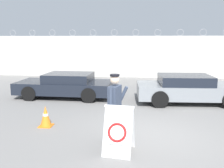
{
  "coord_description": "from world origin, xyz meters",
  "views": [
    {
      "loc": [
        -0.29,
        -6.87,
        2.71
      ],
      "look_at": [
        -1.23,
        0.96,
        1.3
      ],
      "focal_mm": 40.0,
      "sensor_mm": 36.0,
      "label": 1
    }
  ],
  "objects_px": {
    "barricade_sign": "(119,130)",
    "security_guard": "(115,105)",
    "traffic_cone_near": "(46,116)",
    "parked_car_front_coupe": "(66,85)",
    "parked_car_rear_sedan": "(189,89)"
  },
  "relations": [
    {
      "from": "traffic_cone_near",
      "to": "parked_car_front_coupe",
      "type": "height_order",
      "value": "parked_car_front_coupe"
    },
    {
      "from": "security_guard",
      "to": "parked_car_front_coupe",
      "type": "height_order",
      "value": "security_guard"
    },
    {
      "from": "parked_car_front_coupe",
      "to": "parked_car_rear_sedan",
      "type": "bearing_deg",
      "value": 176.62
    },
    {
      "from": "barricade_sign",
      "to": "traffic_cone_near",
      "type": "xyz_separation_m",
      "value": [
        -2.46,
        1.59,
        -0.26
      ]
    },
    {
      "from": "traffic_cone_near",
      "to": "parked_car_front_coupe",
      "type": "xyz_separation_m",
      "value": [
        -0.58,
        4.0,
        0.26
      ]
    },
    {
      "from": "parked_car_rear_sedan",
      "to": "parked_car_front_coupe",
      "type": "bearing_deg",
      "value": 172.15
    },
    {
      "from": "barricade_sign",
      "to": "parked_car_front_coupe",
      "type": "relative_size",
      "value": 0.27
    },
    {
      "from": "barricade_sign",
      "to": "parked_car_rear_sedan",
      "type": "bearing_deg",
      "value": 70.74
    },
    {
      "from": "barricade_sign",
      "to": "parked_car_rear_sedan",
      "type": "height_order",
      "value": "parked_car_rear_sedan"
    },
    {
      "from": "security_guard",
      "to": "traffic_cone_near",
      "type": "bearing_deg",
      "value": 82.58
    },
    {
      "from": "barricade_sign",
      "to": "security_guard",
      "type": "distance_m",
      "value": 0.79
    },
    {
      "from": "parked_car_rear_sedan",
      "to": "barricade_sign",
      "type": "bearing_deg",
      "value": -119.85
    },
    {
      "from": "security_guard",
      "to": "parked_car_rear_sedan",
      "type": "relative_size",
      "value": 0.4
    },
    {
      "from": "barricade_sign",
      "to": "parked_car_front_coupe",
      "type": "xyz_separation_m",
      "value": [
        -3.04,
        5.59,
        0.01
      ]
    },
    {
      "from": "barricade_sign",
      "to": "traffic_cone_near",
      "type": "relative_size",
      "value": 1.78
    }
  ]
}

